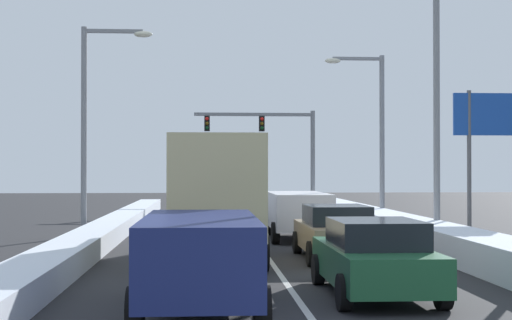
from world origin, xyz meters
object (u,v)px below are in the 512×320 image
(roadside_sign_right, at_px, (495,130))
(box_truck_center_lane_second, at_px, (216,191))
(street_lamp_right_mid, at_px, (427,85))
(sedan_green_right_lane_nearest, at_px, (375,257))
(suv_navy_center_lane_nearest, at_px, (200,255))
(sedan_tan_right_lane_second, at_px, (336,232))
(street_lamp_right_far, at_px, (373,123))
(sedan_charcoal_center_lane_third, at_px, (211,216))
(street_lamp_left_mid, at_px, (94,110))
(traffic_light_gantry, at_px, (276,138))
(suv_white_right_lane_third, at_px, (298,211))

(roadside_sign_right, bearing_deg, box_truck_center_lane_second, -146.58)
(street_lamp_right_mid, xyz_separation_m, roadside_sign_right, (3.49, 2.94, -1.34))
(sedan_green_right_lane_nearest, height_order, roadside_sign_right, roadside_sign_right)
(street_lamp_right_mid, bearing_deg, suv_navy_center_lane_nearest, -122.41)
(sedan_tan_right_lane_second, bearing_deg, street_lamp_right_far, 72.68)
(sedan_charcoal_center_lane_third, bearing_deg, street_lamp_right_far, 33.29)
(sedan_tan_right_lane_second, height_order, roadside_sign_right, roadside_sign_right)
(sedan_tan_right_lane_second, height_order, street_lamp_left_mid, street_lamp_left_mid)
(box_truck_center_lane_second, xyz_separation_m, traffic_light_gantry, (4.06, 25.99, 2.60))
(box_truck_center_lane_second, bearing_deg, traffic_light_gantry, 81.12)
(sedan_green_right_lane_nearest, relative_size, box_truck_center_lane_second, 0.62)
(sedan_green_right_lane_nearest, relative_size, traffic_light_gantry, 0.60)
(suv_navy_center_lane_nearest, bearing_deg, suv_white_right_lane_third, 76.26)
(street_lamp_left_mid, distance_m, roadside_sign_right, 15.16)
(box_truck_center_lane_second, distance_m, roadside_sign_right, 12.94)
(suv_navy_center_lane_nearest, height_order, street_lamp_right_mid, street_lamp_right_mid)
(sedan_green_right_lane_nearest, height_order, sedan_tan_right_lane_second, same)
(suv_white_right_lane_third, xyz_separation_m, street_lamp_right_mid, (4.15, -1.98, 4.35))
(suv_white_right_lane_third, bearing_deg, street_lamp_right_mid, -25.50)
(street_lamp_right_mid, xyz_separation_m, street_lamp_right_far, (-0.05, 7.97, -0.79))
(street_lamp_right_far, bearing_deg, roadside_sign_right, -54.87)
(suv_navy_center_lane_nearest, distance_m, traffic_light_gantry, 34.23)
(suv_white_right_lane_third, distance_m, suv_navy_center_lane_nearest, 14.26)
(box_truck_center_lane_second, distance_m, street_lamp_right_mid, 8.95)
(sedan_green_right_lane_nearest, distance_m, suv_white_right_lane_third, 12.28)
(box_truck_center_lane_second, relative_size, street_lamp_left_mid, 0.91)
(traffic_light_gantry, relative_size, roadside_sign_right, 1.37)
(sedan_green_right_lane_nearest, height_order, traffic_light_gantry, traffic_light_gantry)
(suv_white_right_lane_third, relative_size, street_lamp_right_mid, 0.54)
(suv_white_right_lane_third, xyz_separation_m, street_lamp_right_far, (4.10, 5.98, 3.55))
(sedan_green_right_lane_nearest, xyz_separation_m, sedan_charcoal_center_lane_third, (-3.13, 13.54, 0.00))
(suv_white_right_lane_third, height_order, street_lamp_right_mid, street_lamp_right_mid)
(suv_navy_center_lane_nearest, height_order, sedan_charcoal_center_lane_third, suv_navy_center_lane_nearest)
(traffic_light_gantry, bearing_deg, suv_white_right_lane_third, -93.01)
(sedan_charcoal_center_lane_third, xyz_separation_m, street_lamp_right_far, (7.20, 4.73, 3.81))
(suv_white_right_lane_third, bearing_deg, suv_navy_center_lane_nearest, -103.74)
(street_lamp_left_mid, bearing_deg, sedan_tan_right_lane_second, -45.22)
(sedan_charcoal_center_lane_third, bearing_deg, street_lamp_right_mid, -24.10)
(sedan_green_right_lane_nearest, relative_size, street_lamp_left_mid, 0.57)
(sedan_charcoal_center_lane_third, xyz_separation_m, street_lamp_right_mid, (7.24, -3.24, 4.60))
(sedan_tan_right_lane_second, distance_m, traffic_light_gantry, 26.34)
(suv_white_right_lane_third, xyz_separation_m, traffic_light_gantry, (1.05, 19.91, 3.48))
(traffic_light_gantry, height_order, roadside_sign_right, traffic_light_gantry)
(roadside_sign_right, bearing_deg, street_lamp_left_mid, 177.14)
(traffic_light_gantry, bearing_deg, roadside_sign_right, -70.82)
(suv_navy_center_lane_nearest, xyz_separation_m, traffic_light_gantry, (4.43, 33.77, 3.48))
(suv_navy_center_lane_nearest, relative_size, roadside_sign_right, 0.89)
(box_truck_center_lane_second, bearing_deg, roadside_sign_right, 33.42)
(suv_white_right_lane_third, height_order, box_truck_center_lane_second, box_truck_center_lane_second)
(suv_navy_center_lane_nearest, distance_m, box_truck_center_lane_second, 7.84)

